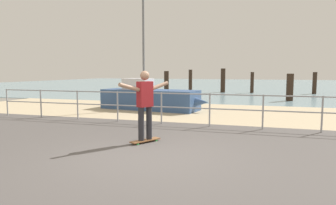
% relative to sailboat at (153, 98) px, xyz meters
% --- Properties ---
extents(ground_plane, '(24.00, 10.00, 0.04)m').
position_rel_sailboat_xyz_m(ground_plane, '(2.55, -8.02, -0.52)').
color(ground_plane, '#514C49').
rests_on(ground_plane, ground).
extents(beach_strip, '(24.00, 6.00, 0.04)m').
position_rel_sailboat_xyz_m(beach_strip, '(2.55, -0.02, -0.52)').
color(beach_strip, tan).
rests_on(beach_strip, ground).
extents(sea_surface, '(72.00, 50.00, 0.04)m').
position_rel_sailboat_xyz_m(sea_surface, '(2.55, 27.98, -0.52)').
color(sea_surface, '#75939E').
rests_on(sea_surface, ground).
extents(railing_fence, '(12.60, 0.05, 1.05)m').
position_rel_sailboat_xyz_m(railing_fence, '(1.55, -3.42, 0.18)').
color(railing_fence, '#9EA0A5').
rests_on(railing_fence, ground).
extents(sailboat, '(5.05, 2.01, 4.97)m').
position_rel_sailboat_xyz_m(sailboat, '(0.00, 0.00, 0.00)').
color(sailboat, '#335184').
rests_on(sailboat, ground).
extents(skateboard, '(0.58, 0.79, 0.08)m').
position_rel_sailboat_xyz_m(skateboard, '(1.99, -5.96, -0.45)').
color(skateboard, brown).
rests_on(skateboard, ground).
extents(skateboarder, '(0.81, 1.29, 1.65)m').
position_rel_sailboat_xyz_m(skateboarder, '(1.99, -5.96, 0.50)').
color(skateboarder, '#26262B').
rests_on(skateboarder, skateboard).
extents(groyne_post_0, '(0.40, 0.40, 1.74)m').
position_rel_sailboat_xyz_m(groyne_post_0, '(-2.92, 11.28, 0.35)').
color(groyne_post_0, '#332319').
rests_on(groyne_post_0, ground).
extents(groyne_post_1, '(0.28, 0.28, 1.85)m').
position_rel_sailboat_xyz_m(groyne_post_1, '(-0.64, 10.22, 0.41)').
color(groyne_post_1, '#332319').
rests_on(groyne_post_1, ground).
extents(groyne_post_2, '(0.37, 0.37, 1.95)m').
position_rel_sailboat_xyz_m(groyne_post_2, '(1.64, 12.08, 0.46)').
color(groyne_post_2, '#332319').
rests_on(groyne_post_2, ground).
extents(groyne_post_3, '(0.27, 0.27, 1.66)m').
position_rel_sailboat_xyz_m(groyne_post_3, '(3.93, 12.21, 0.31)').
color(groyne_post_3, '#332319').
rests_on(groyne_post_3, ground).
extents(groyne_post_4, '(0.39, 0.39, 1.59)m').
position_rel_sailboat_xyz_m(groyne_post_4, '(6.21, 6.09, 0.27)').
color(groyne_post_4, '#332319').
rests_on(groyne_post_4, ground).
extents(groyne_post_5, '(0.31, 0.31, 1.67)m').
position_rel_sailboat_xyz_m(groyne_post_5, '(8.49, 12.50, 0.31)').
color(groyne_post_5, '#332319').
rests_on(groyne_post_5, ground).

